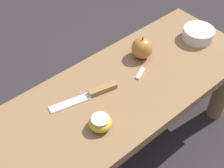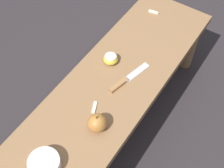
{
  "view_description": "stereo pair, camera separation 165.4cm",
  "coord_description": "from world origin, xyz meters",
  "px_view_note": "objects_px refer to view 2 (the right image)",
  "views": [
    {
      "loc": [
        0.42,
        0.56,
        1.24
      ],
      "look_at": [
        -0.07,
        -0.01,
        0.45
      ],
      "focal_mm": 50.0,
      "sensor_mm": 36.0,
      "label": 1
    },
    {
      "loc": [
        -0.79,
        -0.49,
        1.64
      ],
      "look_at": [
        -0.07,
        -0.01,
        0.45
      ],
      "focal_mm": 50.0,
      "sensor_mm": 36.0,
      "label": 2
    }
  ],
  "objects_px": {
    "knife": "(124,81)",
    "bowl": "(44,164)",
    "wooden_bench": "(118,86)",
    "apple_cut": "(111,59)",
    "apple_whole": "(97,123)"
  },
  "relations": [
    {
      "from": "knife",
      "to": "bowl",
      "type": "relative_size",
      "value": 1.95
    },
    {
      "from": "knife",
      "to": "bowl",
      "type": "xyz_separation_m",
      "value": [
        -0.54,
        0.04,
        0.02
      ]
    },
    {
      "from": "wooden_bench",
      "to": "apple_cut",
      "type": "xyz_separation_m",
      "value": [
        0.06,
        0.08,
        0.1
      ]
    },
    {
      "from": "apple_cut",
      "to": "knife",
      "type": "bearing_deg",
      "value": -119.66
    },
    {
      "from": "wooden_bench",
      "to": "knife",
      "type": "xyz_separation_m",
      "value": [
        -0.01,
        -0.04,
        0.08
      ]
    },
    {
      "from": "wooden_bench",
      "to": "apple_whole",
      "type": "distance_m",
      "value": 0.32
    },
    {
      "from": "apple_whole",
      "to": "bowl",
      "type": "xyz_separation_m",
      "value": [
        -0.26,
        0.07,
        -0.02
      ]
    },
    {
      "from": "wooden_bench",
      "to": "bowl",
      "type": "xyz_separation_m",
      "value": [
        -0.55,
        -0.01,
        0.1
      ]
    },
    {
      "from": "wooden_bench",
      "to": "apple_whole",
      "type": "xyz_separation_m",
      "value": [
        -0.29,
        -0.08,
        0.12
      ]
    },
    {
      "from": "apple_whole",
      "to": "apple_cut",
      "type": "xyz_separation_m",
      "value": [
        0.34,
        0.16,
        -0.02
      ]
    },
    {
      "from": "wooden_bench",
      "to": "apple_cut",
      "type": "distance_m",
      "value": 0.14
    },
    {
      "from": "apple_whole",
      "to": "knife",
      "type": "bearing_deg",
      "value": 7.75
    },
    {
      "from": "wooden_bench",
      "to": "apple_cut",
      "type": "bearing_deg",
      "value": 54.31
    },
    {
      "from": "apple_whole",
      "to": "apple_cut",
      "type": "bearing_deg",
      "value": 25.24
    },
    {
      "from": "wooden_bench",
      "to": "apple_whole",
      "type": "relative_size",
      "value": 13.99
    }
  ]
}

